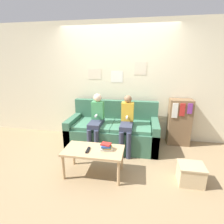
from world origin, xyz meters
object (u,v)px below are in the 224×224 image
(coffee_table, at_px, (94,153))
(storage_box, at_px, (191,174))
(couch, at_px, (113,132))
(person_left, at_px, (96,119))
(bookshelf, at_px, (179,122))
(person_right, at_px, (127,122))
(tv_remote, at_px, (88,150))

(coffee_table, xyz_separation_m, storage_box, (1.47, 0.04, -0.23))
(coffee_table, bearing_deg, couch, 83.01)
(couch, bearing_deg, person_left, -145.86)
(bookshelf, bearing_deg, coffee_table, -137.74)
(bookshelf, xyz_separation_m, storage_box, (-0.05, -1.34, -0.35))
(person_right, bearing_deg, tv_remote, -119.50)
(coffee_table, relative_size, storage_box, 2.50)
(tv_remote, xyz_separation_m, bookshelf, (1.59, 1.43, 0.06))
(person_right, xyz_separation_m, storage_box, (1.04, -0.81, -0.47))
(couch, height_order, tv_remote, couch)
(coffee_table, relative_size, person_right, 0.83)
(couch, distance_m, storage_box, 1.70)
(coffee_table, distance_m, person_left, 0.91)
(person_right, bearing_deg, couch, 145.10)
(coffee_table, bearing_deg, person_right, 62.89)
(person_left, xyz_separation_m, tv_remote, (0.10, -0.90, -0.19))
(bookshelf, bearing_deg, tv_remote, -138.08)
(person_left, height_order, bookshelf, person_left)
(bookshelf, bearing_deg, person_left, -162.78)
(coffee_table, height_order, person_left, person_left)
(couch, xyz_separation_m, person_left, (-0.31, -0.21, 0.33))
(coffee_table, distance_m, storage_box, 1.49)
(couch, distance_m, coffee_table, 1.07)
(tv_remote, bearing_deg, person_right, 57.85)
(tv_remote, relative_size, bookshelf, 0.17)
(couch, bearing_deg, person_right, -34.90)
(person_left, bearing_deg, tv_remote, -83.50)
(tv_remote, distance_m, bookshelf, 2.14)
(tv_remote, bearing_deg, storage_box, 0.63)
(person_left, relative_size, storage_box, 3.04)
(couch, bearing_deg, tv_remote, -100.41)
(person_left, bearing_deg, person_right, -0.40)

